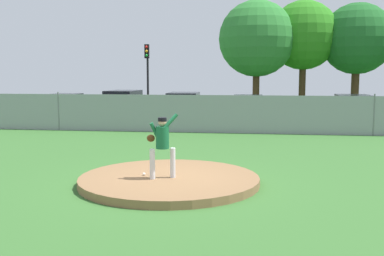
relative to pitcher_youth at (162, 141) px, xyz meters
name	(u,v)px	position (x,y,z in m)	size (l,w,h in m)	color
ground_plane	(198,146)	(0.13, 6.23, -1.12)	(80.00, 80.00, 0.00)	#386B2D
asphalt_strip	(217,122)	(0.13, 14.73, -1.11)	(44.00, 7.00, 0.01)	#2B2B2D
pitchers_mound	(169,180)	(0.13, 0.23, -1.02)	(4.50, 4.50, 0.19)	olive
pitcher_youth	(162,141)	(0.00, 0.00, 0.00)	(0.79, 0.36, 1.60)	silver
baseball	(144,174)	(-0.52, 0.22, -0.88)	(0.07, 0.07, 0.07)	white
chainlink_fence	(209,114)	(0.13, 10.23, -0.24)	(36.79, 0.07, 1.86)	gray
parked_car_silver	(183,108)	(-1.71, 14.37, -0.31)	(1.90, 4.12, 1.69)	#B7BABF
parked_car_champagne	(248,110)	(1.88, 14.66, -0.37)	(1.90, 4.19, 1.55)	tan
parked_car_charcoal	(123,106)	(-5.42, 15.20, -0.28)	(2.04, 4.42, 1.76)	#232328
parked_car_burgundy	(353,111)	(7.44, 14.37, -0.34)	(2.00, 4.29, 1.62)	maroon
parked_car_red	(64,108)	(-8.74, 14.35, -0.36)	(1.79, 4.18, 1.58)	#A81919
traffic_cone_orange	(155,115)	(-3.65, 15.84, -0.86)	(0.40, 0.40, 0.55)	orange
traffic_light_near	(147,67)	(-4.76, 18.61, 2.06)	(0.28, 0.46, 4.63)	black
tree_broad_right	(257,39)	(2.33, 23.53, 4.16)	(5.59, 5.59, 8.09)	#4C331E
tree_bushy_near	(304,36)	(5.80, 24.69, 4.45)	(5.16, 5.16, 8.17)	#4C331E
tree_broad_left	(357,39)	(9.64, 24.58, 4.15)	(5.22, 5.22, 7.90)	#4C331E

